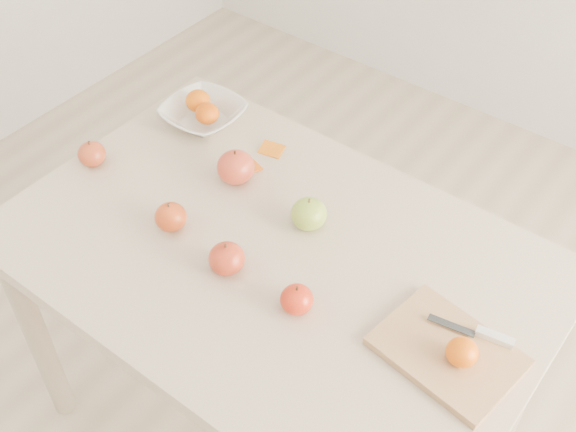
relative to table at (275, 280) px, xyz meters
The scene contains 16 objects.
ground 0.65m from the table, ahead, with size 3.50×3.50×0.00m, color #C6B293.
table is the anchor object (origin of this frame).
cutting_board 0.45m from the table, ahead, with size 0.26×0.19×0.02m, color tan.
board_tangerine 0.49m from the table, ahead, with size 0.06×0.06×0.05m, color orange.
fruit_bowl 0.52m from the table, 150.04° to the left, with size 0.21×0.21×0.05m, color white.
bowl_tangerine_near 0.55m from the table, 150.45° to the left, with size 0.07×0.07×0.06m, color #E55B08.
bowl_tangerine_far 0.49m from the table, 149.80° to the left, with size 0.06×0.06×0.05m, color #D94D07.
orange_peel_a 0.36m from the table, 129.37° to the left, with size 0.06×0.04×0.00m, color orange.
orange_peel_b 0.30m from the table, 139.17° to the left, with size 0.04×0.04×0.00m, color #D95D0F.
paring_knife 0.50m from the table, ahead, with size 0.17×0.06×0.01m.
apple_green 0.18m from the table, 83.17° to the left, with size 0.08×0.08×0.07m, color olive.
apple_red_e 0.21m from the table, 35.67° to the right, with size 0.07×0.07×0.06m, color #9A0404.
apple_red_c 0.18m from the table, 114.13° to the right, with size 0.08×0.08×0.07m, color maroon.
apple_red_a 0.29m from the table, 149.54° to the left, with size 0.09×0.09×0.08m, color #A2211C.
apple_red_d 0.56m from the table, behind, with size 0.07×0.07×0.06m, color maroon.
apple_red_b 0.28m from the table, 160.09° to the right, with size 0.07×0.07×0.07m, color #9E150D.
Camera 1 is at (0.68, -0.83, 1.92)m, focal length 45.00 mm.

